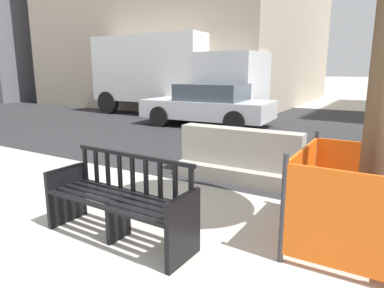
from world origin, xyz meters
TOP-DOWN VIEW (x-y plane):
  - ground_plane at (0.00, 0.00)m, footprint 200.00×200.00m
  - street_asphalt at (0.00, 8.70)m, footprint 120.00×12.00m
  - street_bench at (-0.13, 0.75)m, footprint 1.70×0.58m
  - jersey_barrier_centre at (0.15, 3.25)m, footprint 2.01×0.70m
  - construction_fence at (2.12, 1.83)m, footprint 1.36×1.36m
  - car_sedan_mid at (-2.87, 7.86)m, footprint 4.13×2.13m
  - delivery_truck at (-5.42, 9.55)m, footprint 6.80×2.33m

SIDE VIEW (x-z plane):
  - ground_plane at x=0.00m, z-range 0.00..0.00m
  - street_asphalt at x=0.00m, z-range 0.00..0.01m
  - jersey_barrier_centre at x=0.15m, z-range -0.08..0.76m
  - street_bench at x=-0.13m, z-range -0.04..0.84m
  - construction_fence at x=2.12m, z-range 0.00..1.04m
  - car_sedan_mid at x=-2.87m, z-range 0.01..1.34m
  - delivery_truck at x=-5.42m, z-range 0.16..3.21m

